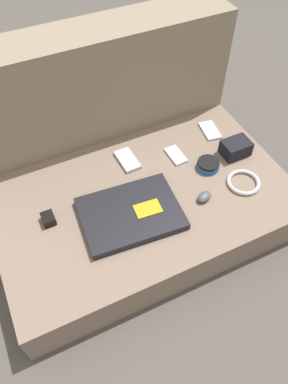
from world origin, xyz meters
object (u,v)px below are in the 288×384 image
(laptop, at_px, (131,213))
(charger_brick, at_px, (48,219))
(speaker_puck, at_px, (208,165))
(phone_black, at_px, (210,130))
(camera_pouch, at_px, (236,148))
(computer_mouse, at_px, (204,197))
(phone_silver, at_px, (176,155))
(phone_small, at_px, (127,160))

(laptop, height_order, charger_brick, same)
(speaker_puck, xyz_separation_m, phone_black, (0.12, 0.17, -0.01))
(camera_pouch, bearing_deg, phone_black, 96.72)
(speaker_puck, bearing_deg, laptop, -167.58)
(charger_brick, bearing_deg, phone_black, 11.71)
(computer_mouse, bearing_deg, speaker_puck, 33.97)
(phone_black, bearing_deg, computer_mouse, -116.72)
(phone_silver, bearing_deg, laptop, -147.74)
(phone_silver, distance_m, phone_black, 0.21)
(phone_silver, bearing_deg, speaker_puck, -54.29)
(phone_silver, distance_m, camera_pouch, 0.24)
(phone_small, bearing_deg, phone_black, -0.76)
(phone_black, bearing_deg, camera_pouch, -74.67)
(phone_silver, bearing_deg, charger_brick, -172.31)
(speaker_puck, xyz_separation_m, charger_brick, (-0.62, 0.02, 0.00))
(phone_black, relative_size, phone_small, 0.98)
(laptop, relative_size, speaker_puck, 4.11)
(phone_small, height_order, charger_brick, charger_brick)
(phone_small, distance_m, charger_brick, 0.39)
(charger_brick, bearing_deg, speaker_puck, -1.83)
(computer_mouse, relative_size, phone_silver, 0.68)
(laptop, relative_size, phone_black, 2.96)
(computer_mouse, distance_m, speaker_puck, 0.16)
(laptop, height_order, phone_silver, laptop)
(phone_silver, relative_size, camera_pouch, 0.95)
(camera_pouch, xyz_separation_m, charger_brick, (-0.76, 0.00, -0.01))
(phone_small, bearing_deg, speaker_puck, -33.91)
(phone_silver, bearing_deg, camera_pouch, -23.46)
(charger_brick, bearing_deg, computer_mouse, -15.47)
(phone_black, height_order, charger_brick, charger_brick)
(phone_silver, bearing_deg, computer_mouse, -94.71)
(laptop, relative_size, computer_mouse, 5.18)
(laptop, distance_m, phone_silver, 0.34)
(computer_mouse, height_order, charger_brick, charger_brick)
(computer_mouse, height_order, phone_black, computer_mouse)
(laptop, xyz_separation_m, phone_small, (0.10, 0.24, -0.01))
(computer_mouse, relative_size, phone_black, 0.57)
(computer_mouse, relative_size, charger_brick, 1.33)
(laptop, distance_m, charger_brick, 0.28)
(phone_silver, relative_size, phone_small, 0.83)
(phone_black, bearing_deg, phone_small, -170.06)
(speaker_puck, xyz_separation_m, camera_pouch, (0.14, 0.02, 0.02))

